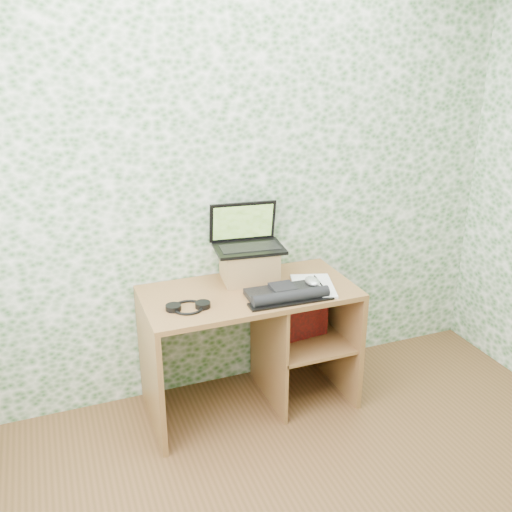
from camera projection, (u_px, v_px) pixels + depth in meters
name	position (u px, v px, depth m)	size (l,w,h in m)	color
wall_back	(230.00, 183.00, 3.28)	(3.50, 3.50, 0.00)	white
desk	(260.00, 328.00, 3.36)	(1.20, 0.60, 0.75)	brown
riser	(249.00, 265.00, 3.32)	(0.31, 0.26, 0.19)	olive
laptop	(247.00, 238.00, 3.30)	(0.42, 0.32, 0.26)	black
keyboard	(286.00, 294.00, 3.11)	(0.47, 0.25, 0.07)	black
headphones	(188.00, 307.00, 2.99)	(0.24, 0.19, 0.03)	black
notepad	(313.00, 286.00, 3.25)	(0.22, 0.32, 0.01)	white
mouse	(312.00, 283.00, 3.21)	(0.07, 0.12, 0.04)	silver
pen	(318.00, 281.00, 3.29)	(0.01, 0.01, 0.15)	black
red_box	(306.00, 312.00, 3.40)	(0.26, 0.08, 0.32)	maroon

